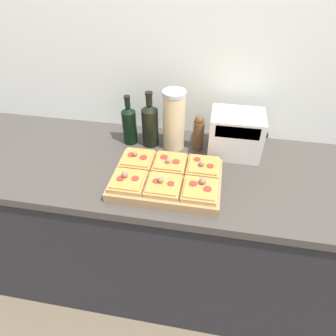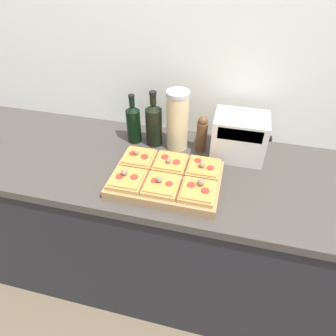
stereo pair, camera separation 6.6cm
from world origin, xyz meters
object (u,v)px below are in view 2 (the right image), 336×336
wine_bottle (154,123)px  cutting_board (166,179)px  grain_jar_tall (177,121)px  toaster_oven (239,137)px  pepper_mill (202,134)px  olive_oil_bottle (134,123)px

wine_bottle → cutting_board: bearing=-64.5°
grain_jar_tall → toaster_oven: bearing=-0.2°
pepper_mill → olive_oil_bottle: bearing=180.0°
wine_bottle → olive_oil_bottle: bearing=180.0°
olive_oil_bottle → grain_jar_tall: (0.22, -0.00, 0.04)m
grain_jar_tall → wine_bottle: bearing=-180.0°
olive_oil_bottle → grain_jar_tall: bearing=-0.0°
grain_jar_tall → pepper_mill: grain_jar_tall is taller
olive_oil_bottle → toaster_oven: olive_oil_bottle is taller
toaster_oven → cutting_board: bearing=-134.9°
cutting_board → grain_jar_tall: grain_jar_tall is taller
grain_jar_tall → pepper_mill: 0.13m
wine_bottle → pepper_mill: 0.24m
wine_bottle → pepper_mill: bearing=0.0°
cutting_board → wine_bottle: wine_bottle is taller
olive_oil_bottle → pepper_mill: size_ratio=1.37×
toaster_oven → pepper_mill: bearing=179.7°
pepper_mill → toaster_oven: (0.18, -0.00, 0.01)m
wine_bottle → pepper_mill: wine_bottle is taller
cutting_board → wine_bottle: bearing=115.5°
cutting_board → toaster_oven: size_ratio=1.73×
olive_oil_bottle → wine_bottle: (0.11, -0.00, 0.01)m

